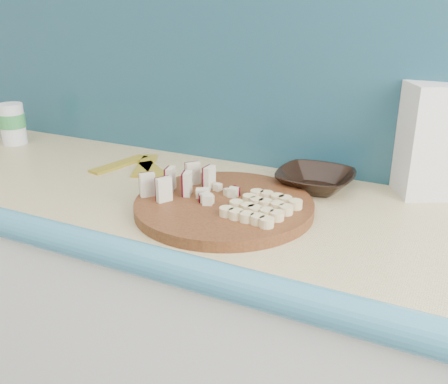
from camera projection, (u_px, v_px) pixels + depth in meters
kitchen_counter at (237, 370)px, 1.27m from camera, size 2.20×0.63×0.91m
backsplash at (289, 73)px, 1.25m from camera, size 2.20×0.02×0.50m
cutting_board at (224, 206)px, 1.07m from camera, size 0.44×0.44×0.02m
apple_wedges at (178, 181)px, 1.10m from camera, size 0.12×0.15×0.05m
apple_chunks at (215, 194)px, 1.07m from camera, size 0.06×0.06×0.02m
banana_slices at (261, 207)px, 1.01m from camera, size 0.14×0.16×0.02m
brown_bowl at (315, 180)px, 1.18m from camera, size 0.18×0.18×0.04m
flour_bag at (437, 141)px, 1.12m from camera, size 0.18×0.16×0.26m
canister at (13, 123)px, 1.54m from camera, size 0.08×0.08×0.13m
banana_peel at (140, 167)px, 1.34m from camera, size 0.25×0.21×0.01m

